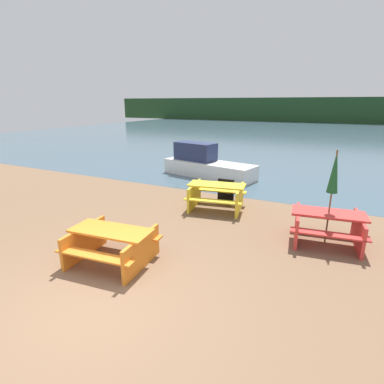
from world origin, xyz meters
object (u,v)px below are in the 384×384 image
object	(u,v)px
umbrella_darkgreen	(334,173)
signboard	(226,190)
picnic_table_orange	(112,242)
picnic_table_yellow	(217,194)
picnic_table_red	(327,224)
boat	(205,164)

from	to	relation	value
umbrella_darkgreen	signboard	xyz separation A→B (m)	(-3.21, 1.88, -1.31)
picnic_table_orange	picnic_table_yellow	world-z (taller)	picnic_table_yellow
picnic_table_yellow	umbrella_darkgreen	distance (m)	3.55
picnic_table_red	boat	world-z (taller)	boat
picnic_table_orange	umbrella_darkgreen	distance (m)	5.05
picnic_table_orange	picnic_table_red	distance (m)	4.89
picnic_table_red	picnic_table_yellow	distance (m)	3.34
picnic_table_red	boat	size ratio (longest dim) A/B	0.40
picnic_table_orange	signboard	distance (m)	4.88
umbrella_darkgreen	signboard	world-z (taller)	umbrella_darkgreen
picnic_table_red	signboard	xyz separation A→B (m)	(-3.21, 1.88, -0.08)
signboard	picnic_table_yellow	bearing A→B (deg)	-88.66
picnic_table_orange	picnic_table_red	world-z (taller)	picnic_table_red
picnic_table_yellow	boat	bearing A→B (deg)	118.62
umbrella_darkgreen	boat	world-z (taller)	umbrella_darkgreen
picnic_table_orange	umbrella_darkgreen	world-z (taller)	umbrella_darkgreen
picnic_table_red	boat	bearing A→B (deg)	137.39
picnic_table_orange	picnic_table_red	size ratio (longest dim) A/B	1.02
picnic_table_yellow	signboard	distance (m)	0.89
picnic_table_orange	umbrella_darkgreen	bearing A→B (deg)	37.15
picnic_table_red	boat	xyz separation A→B (m)	(-5.30, 4.88, 0.07)
picnic_table_yellow	signboard	xyz separation A→B (m)	(-0.02, 0.88, -0.10)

